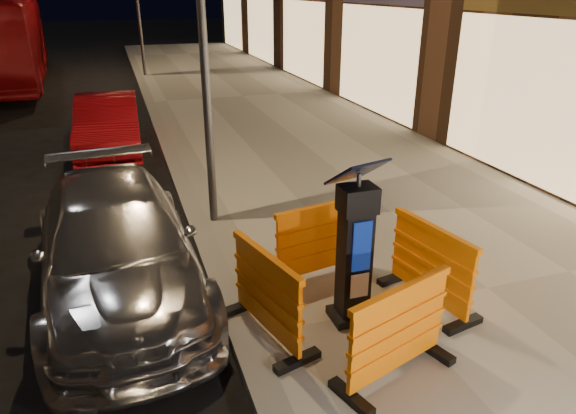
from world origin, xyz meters
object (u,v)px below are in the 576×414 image
object	(u,v)px
barrier_back	(320,241)
car_silver	(124,290)
barrier_front	(398,332)
barrier_bldgside	(431,266)
bus_doubledecker	(7,83)
parking_kiosk	(355,248)
car_red	(112,151)
barrier_kerbside	(267,295)

from	to	relation	value
barrier_back	car_silver	bearing A→B (deg)	153.91
barrier_front	barrier_bldgside	bearing A→B (deg)	26.73
bus_doubledecker	car_silver	bearing A→B (deg)	-81.34
parking_kiosk	barrier_back	world-z (taller)	parking_kiosk
barrier_front	car_silver	distance (m)	3.54
barrier_front	bus_doubledecker	size ratio (longest dim) A/B	0.10
barrier_back	bus_doubledecker	world-z (taller)	bus_doubledecker
barrier_front	bus_doubledecker	distance (m)	20.62
barrier_front	barrier_bldgside	size ratio (longest dim) A/B	1.00
car_silver	car_red	world-z (taller)	car_silver
barrier_front	car_silver	world-z (taller)	barrier_front
barrier_back	barrier_kerbside	world-z (taller)	same
parking_kiosk	barrier_front	distance (m)	1.02
barrier_front	car_red	distance (m)	9.14
parking_kiosk	barrier_front	size ratio (longest dim) A/B	1.40
bus_doubledecker	barrier_bldgside	bearing A→B (deg)	-73.09
parking_kiosk	barrier_front	xyz separation A→B (m)	(0.00, -0.95, -0.38)
barrier_kerbside	car_silver	size ratio (longest dim) A/B	0.28
car_red	barrier_back	bearing A→B (deg)	-69.11
barrier_front	car_silver	size ratio (longest dim) A/B	0.28
barrier_kerbside	parking_kiosk	bearing A→B (deg)	-105.27
parking_kiosk	barrier_bldgside	size ratio (longest dim) A/B	1.40
barrier_kerbside	barrier_bldgside	distance (m)	1.90
parking_kiosk	barrier_back	size ratio (longest dim) A/B	1.40
barrier_kerbside	bus_doubledecker	bearing A→B (deg)	0.40
parking_kiosk	bus_doubledecker	world-z (taller)	parking_kiosk
barrier_back	car_silver	xyz separation A→B (m)	(-2.36, 0.67, -0.63)
barrier_back	bus_doubledecker	xyz separation A→B (m)	(-6.20, 17.76, -0.63)
barrier_kerbside	bus_doubledecker	xyz separation A→B (m)	(-5.25, 18.71, -0.63)
car_red	barrier_kerbside	bearing A→B (deg)	-77.83
barrier_back	barrier_kerbside	xyz separation A→B (m)	(-0.95, -0.95, 0.00)
barrier_back	barrier_bldgside	xyz separation A→B (m)	(0.95, -0.95, 0.00)
barrier_front	parking_kiosk	bearing A→B (deg)	71.73
parking_kiosk	barrier_kerbside	distance (m)	1.02
barrier_back	barrier_kerbside	size ratio (longest dim) A/B	1.00
barrier_bldgside	bus_doubledecker	world-z (taller)	bus_doubledecker
parking_kiosk	barrier_back	bearing A→B (deg)	76.73
barrier_kerbside	barrier_back	bearing A→B (deg)	-60.27
barrier_front	barrier_kerbside	xyz separation A→B (m)	(-0.95, 0.95, 0.00)
barrier_kerbside	barrier_bldgside	xyz separation A→B (m)	(1.90, 0.00, 0.00)
parking_kiosk	car_red	distance (m)	8.26
barrier_front	car_silver	xyz separation A→B (m)	(-2.36, 2.57, -0.63)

